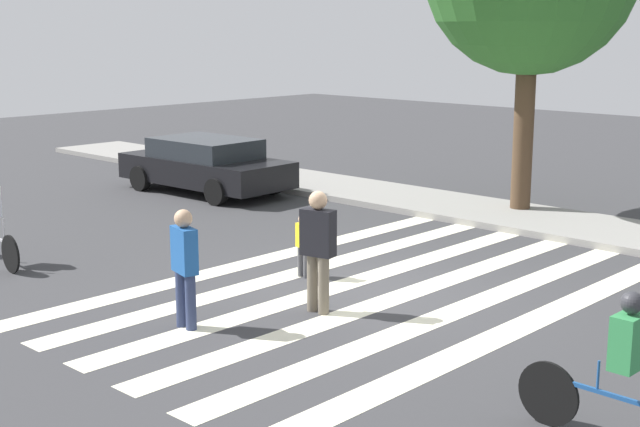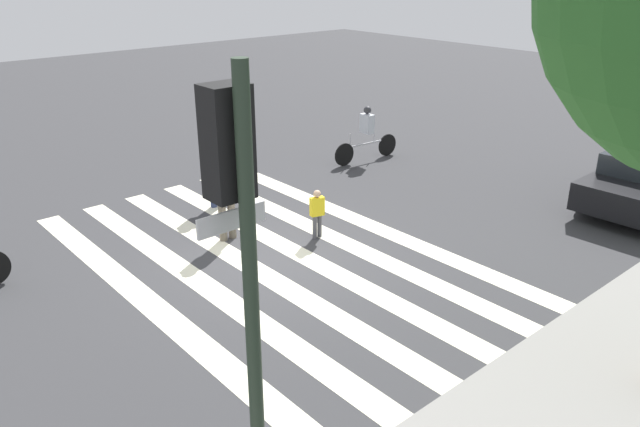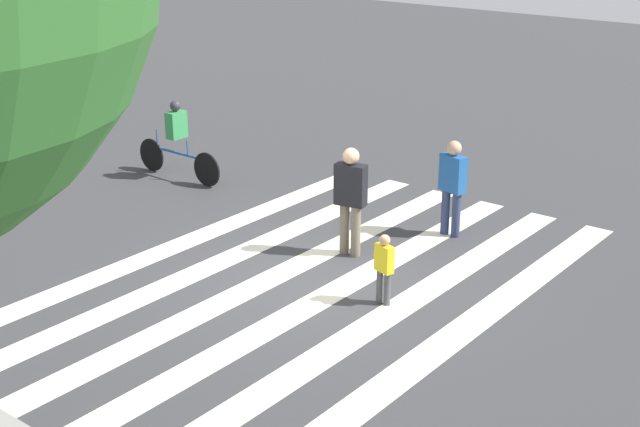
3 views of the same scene
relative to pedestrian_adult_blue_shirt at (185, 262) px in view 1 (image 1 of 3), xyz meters
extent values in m
plane|color=#38383A|center=(0.71, 3.10, -0.95)|extent=(60.00, 60.00, 0.00)
cube|color=gray|center=(0.71, 9.35, -0.88)|extent=(36.00, 2.50, 0.14)
cube|color=#F2EDCC|center=(-1.94, 3.10, -0.95)|extent=(0.49, 10.00, 0.01)
cube|color=#F2EDCC|center=(-0.88, 3.10, -0.95)|extent=(0.49, 10.00, 0.01)
cube|color=#F2EDCC|center=(0.18, 3.10, -0.95)|extent=(0.49, 10.00, 0.01)
cube|color=#F2EDCC|center=(1.24, 3.10, -0.95)|extent=(0.49, 10.00, 0.01)
cube|color=#F2EDCC|center=(2.30, 3.10, -0.95)|extent=(0.49, 10.00, 0.01)
cube|color=#F2EDCC|center=(3.36, 3.10, -0.95)|extent=(0.49, 10.00, 0.01)
cylinder|color=#4C3826|center=(-0.69, 9.95, 0.87)|extent=(0.44, 0.44, 3.64)
cylinder|color=navy|center=(-0.11, 0.00, -0.55)|extent=(0.15, 0.15, 0.80)
cylinder|color=navy|center=(0.11, 0.00, -0.55)|extent=(0.15, 0.15, 0.80)
cube|color=#1E5199|center=(0.00, 0.00, 0.17)|extent=(0.51, 0.32, 0.64)
sphere|color=tan|center=(0.00, 0.00, 0.61)|extent=(0.25, 0.25, 0.25)
cylinder|color=#4C4C51|center=(-0.68, 2.95, -0.70)|extent=(0.10, 0.10, 0.51)
cylinder|color=#4C4C51|center=(-0.55, 2.95, -0.70)|extent=(0.10, 0.10, 0.51)
cube|color=yellow|center=(-0.62, 2.95, -0.24)|extent=(0.32, 0.21, 0.40)
sphere|color=tan|center=(-0.62, 2.95, 0.04)|extent=(0.16, 0.16, 0.16)
cylinder|color=#6B6051|center=(0.74, 1.76, -0.52)|extent=(0.16, 0.16, 0.86)
cylinder|color=#6B6051|center=(0.97, 1.76, -0.52)|extent=(0.16, 0.16, 0.86)
cube|color=black|center=(0.85, 1.76, 0.25)|extent=(0.54, 0.32, 0.68)
sphere|color=tan|center=(0.85, 1.76, 0.73)|extent=(0.27, 0.27, 0.27)
cylinder|color=black|center=(5.21, 0.69, -0.61)|extent=(0.70, 0.05, 0.70)
cube|color=#1E4C8C|center=(6.04, 0.67, -0.41)|extent=(1.41, 0.06, 0.04)
cylinder|color=#1E4C8C|center=(5.75, 0.68, -0.25)|extent=(0.03, 0.03, 0.32)
cube|color=#338C4C|center=(6.04, 0.67, 0.18)|extent=(0.25, 0.40, 0.55)
sphere|color=#333338|center=(6.04, 0.67, 0.58)|extent=(0.22, 0.22, 0.22)
cylinder|color=black|center=(-4.42, -0.28, -0.62)|extent=(0.66, 0.09, 0.66)
cylinder|color=#B2B2B7|center=(-4.63, -0.26, -0.24)|extent=(0.03, 0.03, 0.40)
cube|color=black|center=(-7.86, 6.82, -0.38)|extent=(4.69, 2.10, 0.64)
cube|color=#23282D|center=(-7.86, 6.82, 0.18)|extent=(2.60, 1.88, 0.48)
cylinder|color=black|center=(-6.46, 7.82, -0.63)|extent=(0.65, 0.22, 0.64)
cylinder|color=black|center=(-6.39, 5.91, -0.63)|extent=(0.65, 0.22, 0.64)
cylinder|color=black|center=(-9.32, 7.73, -0.63)|extent=(0.65, 0.22, 0.64)
cylinder|color=black|center=(-9.26, 5.82, -0.63)|extent=(0.65, 0.22, 0.64)
camera|label=1|loc=(9.47, -7.31, 3.17)|focal=50.00mm
camera|label=2|loc=(7.28, 12.12, 4.60)|focal=35.00mm
camera|label=3|loc=(-7.09, 12.69, 4.74)|focal=50.00mm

